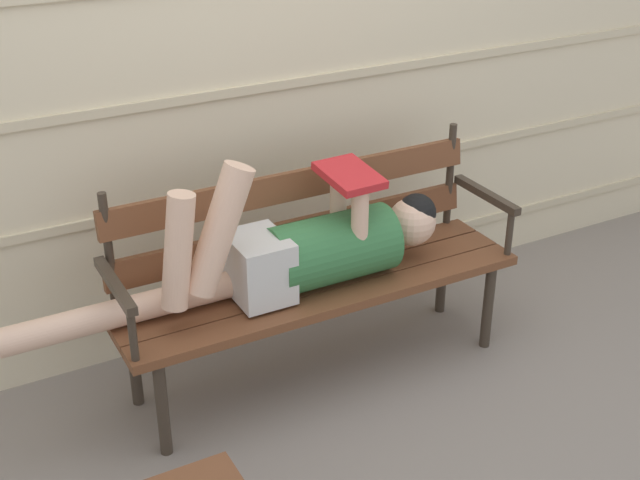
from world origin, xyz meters
name	(u,v)px	position (x,y,z in m)	size (l,w,h in m)	color
ground_plane	(336,390)	(0.00, 0.00, 0.00)	(12.00, 12.00, 0.00)	gray
house_siding	(256,32)	(0.00, 0.65, 1.27)	(5.17, 0.08, 2.53)	beige
park_bench	(312,263)	(0.00, 0.20, 0.47)	(1.60, 0.43, 0.87)	brown
reclining_person	(299,250)	(-0.09, 0.13, 0.58)	(1.68, 0.26, 0.58)	#33703D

